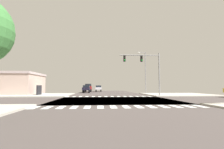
# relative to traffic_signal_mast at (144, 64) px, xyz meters

# --- Properties ---
(ground) EXTENTS (90.00, 90.00, 0.05)m
(ground) POSITION_rel_traffic_signal_mast_xyz_m (-5.44, -7.12, -5.22)
(ground) COLOR #463F3D
(sidewalk_corner_ne) EXTENTS (12.00, 12.00, 0.14)m
(sidewalk_corner_ne) POSITION_rel_traffic_signal_mast_xyz_m (7.56, 4.88, -5.12)
(sidewalk_corner_ne) COLOR #B2ADA3
(sidewalk_corner_ne) RESTS_ON ground
(sidewalk_corner_nw) EXTENTS (12.00, 12.00, 0.14)m
(sidewalk_corner_nw) POSITION_rel_traffic_signal_mast_xyz_m (-18.44, 4.88, -5.12)
(sidewalk_corner_nw) COLOR #AEB0A4
(sidewalk_corner_nw) RESTS_ON ground
(crosswalk_near) EXTENTS (13.50, 2.00, 0.01)m
(crosswalk_near) POSITION_rel_traffic_signal_mast_xyz_m (-5.69, -14.42, -5.19)
(crosswalk_near) COLOR white
(crosswalk_near) RESTS_ON ground
(crosswalk_far) EXTENTS (13.50, 2.00, 0.01)m
(crosswalk_far) POSITION_rel_traffic_signal_mast_xyz_m (-5.69, 0.18, -5.19)
(crosswalk_far) COLOR white
(crosswalk_far) RESTS_ON ground
(traffic_signal_mast) EXTENTS (6.56, 0.55, 7.04)m
(traffic_signal_mast) POSITION_rel_traffic_signal_mast_xyz_m (0.00, 0.00, 0.00)
(traffic_signal_mast) COLOR gray
(traffic_signal_mast) RESTS_ON ground
(street_lamp) EXTENTS (1.78, 0.32, 8.85)m
(street_lamp) POSITION_rel_traffic_signal_mast_xyz_m (2.20, 8.60, 0.04)
(street_lamp) COLOR gray
(street_lamp) RESTS_ON ground
(bank_building) EXTENTS (12.90, 10.18, 4.22)m
(bank_building) POSITION_rel_traffic_signal_mast_xyz_m (-24.88, 8.08, -3.07)
(bank_building) COLOR #BB9E92
(bank_building) RESTS_ON ground
(sedan_nearside_1) EXTENTS (1.80, 4.30, 1.88)m
(sedan_nearside_1) POSITION_rel_traffic_signal_mast_xyz_m (-7.44, 25.94, -4.07)
(sedan_nearside_1) COLOR black
(sedan_nearside_1) RESTS_ON ground
(suv_queued_2) EXTENTS (1.96, 4.60, 2.34)m
(suv_queued_2) POSITION_rel_traffic_signal_mast_xyz_m (-10.44, 25.09, -3.80)
(suv_queued_2) COLOR black
(suv_queued_2) RESTS_ON ground
(sedan_leading_3) EXTENTS (1.80, 4.30, 1.88)m
(sedan_leading_3) POSITION_rel_traffic_signal_mast_xyz_m (-10.44, 16.91, -4.07)
(sedan_leading_3) COLOR black
(sedan_leading_3) RESTS_ON ground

